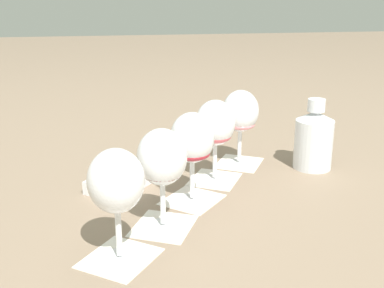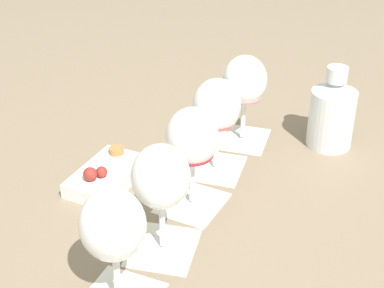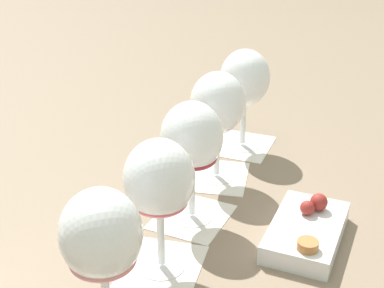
% 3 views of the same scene
% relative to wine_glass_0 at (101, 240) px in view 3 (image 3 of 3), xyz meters
% --- Properties ---
extents(ground_plane, '(8.00, 8.00, 0.00)m').
position_rel_wine_glass_0_xyz_m(ground_plane, '(0.20, -0.16, -0.13)').
color(ground_plane, '#7F6B56').
extents(tasting_card_1, '(0.15, 0.15, 0.00)m').
position_rel_wine_glass_0_xyz_m(tasting_card_1, '(0.10, -0.08, -0.13)').
color(tasting_card_1, silver).
rests_on(tasting_card_1, ground_plane).
extents(tasting_card_2, '(0.15, 0.15, 0.00)m').
position_rel_wine_glass_0_xyz_m(tasting_card_2, '(0.20, -0.16, -0.13)').
color(tasting_card_2, silver).
rests_on(tasting_card_2, ground_plane).
extents(tasting_card_3, '(0.15, 0.14, 0.00)m').
position_rel_wine_glass_0_xyz_m(tasting_card_3, '(0.30, -0.23, -0.13)').
color(tasting_card_3, silver).
rests_on(tasting_card_3, ground_plane).
extents(tasting_card_4, '(0.15, 0.15, 0.00)m').
position_rel_wine_glass_0_xyz_m(tasting_card_4, '(0.40, -0.31, -0.13)').
color(tasting_card_4, silver).
rests_on(tasting_card_4, ground_plane).
extents(wine_glass_0, '(0.09, 0.09, 0.18)m').
position_rel_wine_glass_0_xyz_m(wine_glass_0, '(0.00, 0.00, 0.00)').
color(wine_glass_0, white).
rests_on(wine_glass_0, tasting_card_0).
extents(wine_glass_1, '(0.09, 0.09, 0.18)m').
position_rel_wine_glass_0_xyz_m(wine_glass_1, '(0.10, -0.08, -0.00)').
color(wine_glass_1, white).
rests_on(wine_glass_1, tasting_card_1).
extents(wine_glass_2, '(0.09, 0.09, 0.18)m').
position_rel_wine_glass_0_xyz_m(wine_glass_2, '(0.20, -0.16, -0.00)').
color(wine_glass_2, white).
rests_on(wine_glass_2, tasting_card_2).
extents(wine_glass_3, '(0.09, 0.09, 0.18)m').
position_rel_wine_glass_0_xyz_m(wine_glass_3, '(0.30, -0.23, -0.00)').
color(wine_glass_3, white).
rests_on(wine_glass_3, tasting_card_3).
extents(wine_glass_4, '(0.09, 0.09, 0.18)m').
position_rel_wine_glass_0_xyz_m(wine_glass_4, '(0.40, -0.31, -0.00)').
color(wine_glass_4, white).
rests_on(wine_glass_4, tasting_card_4).
extents(snack_dish, '(0.18, 0.17, 0.05)m').
position_rel_wine_glass_0_xyz_m(snack_dish, '(0.10, -0.29, -0.11)').
color(snack_dish, silver).
rests_on(snack_dish, ground_plane).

